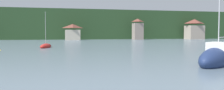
{
  "coord_description": "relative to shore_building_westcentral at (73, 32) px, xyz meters",
  "views": [
    {
      "loc": [
        -4.47,
        26.46,
        2.68
      ],
      "look_at": [
        0.0,
        46.54,
        1.59
      ],
      "focal_mm": 37.24,
      "sensor_mm": 36.0,
      "label": 1
    }
  ],
  "objects": [
    {
      "name": "sailboat_mid_4",
      "position": [
        8.63,
        -70.46,
        -2.34
      ],
      "size": [
        7.2,
        6.24,
        11.99
      ],
      "rotation": [
        0.0,
        0.0,
        3.8
      ],
      "color": "navy",
      "rests_on": "ground_plane"
    },
    {
      "name": "wooded_hillside",
      "position": [
        20.81,
        49.33,
        2.35
      ],
      "size": [
        352.0,
        76.97,
        23.76
      ],
      "color": "#264223",
      "rests_on": "ground_plane"
    },
    {
      "name": "sailboat_far_3",
      "position": [
        -7.07,
        -44.26,
        -2.66
      ],
      "size": [
        2.51,
        5.1,
        6.76
      ],
      "rotation": [
        0.0,
        0.0,
        4.49
      ],
      "color": "red",
      "rests_on": "ground_plane"
    },
    {
      "name": "shore_building_central",
      "position": [
        25.42,
        -0.23,
        1.11
      ],
      "size": [
        3.79,
        4.05,
        8.26
      ],
      "color": "gray",
      "rests_on": "ground_plane"
    },
    {
      "name": "shore_building_westcentral",
      "position": [
        0.0,
        0.0,
        0.0
      ],
      "size": [
        5.69,
        4.54,
        5.94
      ],
      "color": "#BCB29E",
      "rests_on": "ground_plane"
    },
    {
      "name": "shore_building_eastcentral",
      "position": [
        50.83,
        0.55,
        1.19
      ],
      "size": [
        6.88,
        5.69,
        8.41
      ],
      "color": "gray",
      "rests_on": "ground_plane"
    }
  ]
}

